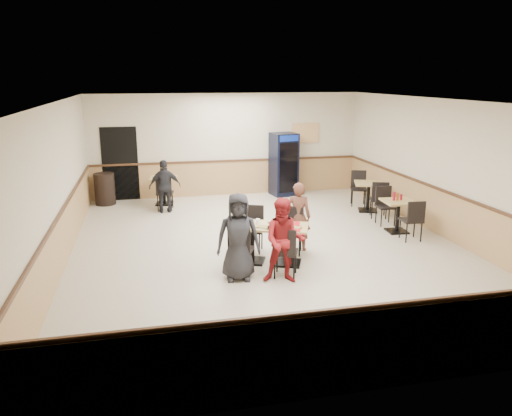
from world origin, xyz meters
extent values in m
plane|color=beige|center=(0.00, 0.00, 0.00)|extent=(10.00, 10.00, 0.00)
plane|color=silver|center=(0.00, 0.00, 3.00)|extent=(10.00, 10.00, 0.00)
plane|color=beige|center=(0.00, 5.00, 1.50)|extent=(8.00, 0.00, 8.00)
plane|color=beige|center=(0.00, -5.00, 1.50)|extent=(8.00, 0.00, 8.00)
plane|color=beige|center=(-4.00, 0.00, 1.50)|extent=(0.00, 10.00, 10.00)
plane|color=beige|center=(4.00, 0.00, 1.50)|extent=(0.00, 10.00, 10.00)
cube|color=tan|center=(0.00, 4.99, 0.50)|extent=(7.98, 0.03, 1.00)
cube|color=tan|center=(3.98, 0.00, 0.50)|extent=(0.03, 9.98, 1.00)
cube|color=#472B19|center=(0.00, 4.97, 1.03)|extent=(7.98, 0.04, 0.06)
cube|color=black|center=(-3.10, 4.98, 1.05)|extent=(1.00, 0.02, 2.10)
cube|color=orange|center=(2.40, 4.96, 1.80)|extent=(0.85, 0.02, 0.60)
cube|color=black|center=(-0.49, -0.72, 0.02)|extent=(0.59, 0.59, 0.04)
cylinder|color=black|center=(-0.49, -0.72, 0.38)|extent=(0.09, 0.09, 0.68)
cube|color=tan|center=(-0.49, -0.72, 0.73)|extent=(0.91, 0.91, 0.04)
cube|color=black|center=(0.16, -0.98, 0.02)|extent=(0.59, 0.59, 0.04)
cylinder|color=black|center=(0.16, -0.98, 0.38)|extent=(0.09, 0.09, 0.68)
cube|color=tan|center=(0.16, -0.98, 0.73)|extent=(0.91, 0.91, 0.04)
imported|color=#222227|center=(-0.90, -1.47, 0.77)|extent=(0.81, 0.58, 1.55)
imported|color=maroon|center=(-0.16, -1.77, 0.75)|extent=(0.85, 0.74, 1.49)
imported|color=brown|center=(0.57, -0.23, 0.71)|extent=(0.61, 0.53, 1.41)
imported|color=#222227|center=(-1.94, 3.33, 0.69)|extent=(0.83, 0.38, 1.39)
cube|color=red|center=(0.11, -1.12, 0.76)|extent=(0.54, 0.47, 0.02)
cube|color=red|center=(0.16, -0.85, 0.76)|extent=(0.54, 0.47, 0.02)
cylinder|color=silver|center=(-0.14, -1.07, 0.75)|extent=(0.23, 0.23, 0.01)
cube|color=#B58746|center=(-0.14, -1.07, 0.77)|extent=(0.30, 0.24, 0.02)
cylinder|color=silver|center=(0.17, -0.82, 0.75)|extent=(0.23, 0.23, 0.01)
cube|color=#B58746|center=(0.17, -0.82, 0.77)|extent=(0.29, 0.22, 0.02)
cylinder|color=silver|center=(-0.32, -0.98, 0.75)|extent=(0.23, 0.23, 0.01)
cube|color=#B58746|center=(-0.32, -0.98, 0.77)|extent=(0.31, 0.29, 0.02)
cylinder|color=silver|center=(0.22, -1.11, 0.75)|extent=(0.23, 0.23, 0.01)
cube|color=#B58746|center=(0.22, -1.11, 0.77)|extent=(0.30, 0.31, 0.02)
cylinder|color=silver|center=(-0.63, -0.79, 0.75)|extent=(0.23, 0.23, 0.01)
cube|color=#B58746|center=(-0.63, -0.79, 0.77)|extent=(0.27, 0.18, 0.02)
cylinder|color=white|center=(-0.38, -0.71, 0.80)|extent=(0.08, 0.08, 0.10)
cylinder|color=white|center=(-0.72, -0.89, 0.80)|extent=(0.08, 0.08, 0.10)
cylinder|color=white|center=(-0.64, -0.55, 0.80)|extent=(0.08, 0.08, 0.10)
cylinder|color=white|center=(-0.55, -1.00, 0.80)|extent=(0.08, 0.08, 0.10)
cylinder|color=#ACB0C0|center=(-0.10, -0.82, 0.81)|extent=(0.07, 0.07, 0.12)
cylinder|color=#ACB0C0|center=(-0.05, -0.89, 0.81)|extent=(0.07, 0.07, 0.12)
ellipsoid|color=silver|center=(-0.15, -0.88, 0.80)|extent=(0.15, 0.15, 0.10)
cube|color=black|center=(3.16, 0.42, 0.02)|extent=(0.47, 0.47, 0.04)
cylinder|color=black|center=(3.16, 0.42, 0.37)|extent=(0.09, 0.09, 0.67)
cube|color=tan|center=(3.16, 0.42, 0.72)|extent=(0.74, 0.74, 0.04)
cube|color=black|center=(3.29, 2.28, 0.02)|extent=(0.59, 0.59, 0.04)
cylinder|color=black|center=(3.29, 2.28, 0.39)|extent=(0.09, 0.09, 0.70)
cube|color=tan|center=(3.29, 2.28, 0.75)|extent=(0.92, 0.92, 0.04)
cylinder|color=#A60B22|center=(3.06, 0.47, 0.84)|extent=(0.06, 0.06, 0.20)
cylinder|color=#BA4B18|center=(3.15, 0.47, 0.82)|extent=(0.06, 0.06, 0.17)
cylinder|color=#A60B22|center=(3.24, 0.47, 0.81)|extent=(0.05, 0.05, 0.14)
cube|color=black|center=(-1.94, 4.20, 0.02)|extent=(0.53, 0.53, 0.04)
cylinder|color=black|center=(-1.94, 4.20, 0.39)|extent=(0.09, 0.09, 0.70)
cube|color=tan|center=(-1.94, 4.20, 0.75)|extent=(0.82, 0.82, 0.04)
cube|color=black|center=(1.62, 4.60, 0.93)|extent=(0.80, 0.78, 1.85)
cube|color=black|center=(1.68, 4.25, 0.88)|extent=(0.56, 0.11, 1.46)
cube|color=navy|center=(1.68, 4.24, 1.74)|extent=(0.58, 0.11, 0.18)
cylinder|color=black|center=(-3.54, 4.55, 0.44)|extent=(0.55, 0.55, 0.87)
camera|label=1|loc=(-2.40, -9.55, 3.46)|focal=35.00mm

